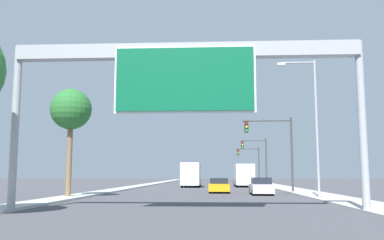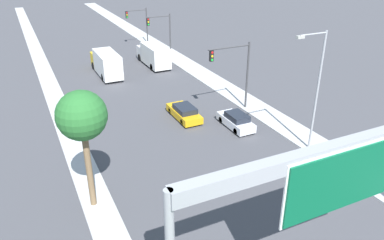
% 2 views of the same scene
% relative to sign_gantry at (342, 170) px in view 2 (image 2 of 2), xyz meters
% --- Properties ---
extents(sidewalk_right, '(3.00, 120.00, 0.15)m').
position_rel_sign_gantry_xyz_m(sidewalk_right, '(9.50, 42.12, -6.47)').
color(sidewalk_right, '#B5B5B5').
rests_on(sidewalk_right, ground).
extents(median_strip_left, '(2.00, 120.00, 0.15)m').
position_rel_sign_gantry_xyz_m(median_strip_left, '(-9.00, 42.12, -6.47)').
color(median_strip_left, '#B5B5B5').
rests_on(median_strip_left, ground).
extents(sign_gantry, '(16.77, 0.73, 7.97)m').
position_rel_sign_gantry_xyz_m(sign_gantry, '(0.00, 0.00, 0.00)').
color(sign_gantry, '#9EA0A5').
rests_on(sign_gantry, ground).
extents(car_far_center, '(1.74, 4.28, 1.44)m').
position_rel_sign_gantry_xyz_m(car_far_center, '(5.25, 16.74, -5.87)').
color(car_far_center, silver).
rests_on(car_far_center, ground).
extents(car_near_left, '(1.87, 4.72, 1.35)m').
position_rel_sign_gantry_xyz_m(car_near_left, '(1.75, 20.63, -5.90)').
color(car_near_left, gold).
rests_on(car_near_left, ground).
extents(truck_box_primary, '(2.41, 7.87, 3.01)m').
position_rel_sign_gantry_xyz_m(truck_box_primary, '(5.25, 38.42, -5.01)').
color(truck_box_primary, white).
rests_on(truck_box_primary, ground).
extents(truck_box_secondary, '(2.36, 8.31, 3.16)m').
position_rel_sign_gantry_xyz_m(truck_box_secondary, '(-1.75, 37.08, -4.94)').
color(truck_box_secondary, yellow).
rests_on(truck_box_secondary, ground).
extents(traffic_light_near_intersection, '(4.60, 0.32, 6.98)m').
position_rel_sign_gantry_xyz_m(traffic_light_near_intersection, '(7.14, 20.11, -1.87)').
color(traffic_light_near_intersection, '#3D3D3F').
rests_on(traffic_light_near_intersection, ground).
extents(traffic_light_mid_block, '(3.64, 0.32, 6.65)m').
position_rel_sign_gantry_xyz_m(traffic_light_mid_block, '(7.43, 40.11, -2.15)').
color(traffic_light_mid_block, '#3D3D3F').
rests_on(traffic_light_mid_block, ground).
extents(traffic_light_far_intersection, '(3.70, 0.32, 6.07)m').
position_rel_sign_gantry_xyz_m(traffic_light_far_intersection, '(7.35, 50.11, -2.50)').
color(traffic_light_far_intersection, '#3D3D3F').
rests_on(traffic_light_far_intersection, ground).
extents(palm_tree_background, '(3.02, 3.02, 8.02)m').
position_rel_sign_gantry_xyz_m(palm_tree_background, '(-9.23, 10.93, -0.15)').
color(palm_tree_background, brown).
rests_on(palm_tree_background, ground).
extents(street_lamp_right, '(2.78, 0.28, 9.87)m').
position_rel_sign_gantry_xyz_m(street_lamp_right, '(8.29, 10.61, -0.78)').
color(street_lamp_right, '#9EA0A5').
rests_on(street_lamp_right, ground).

